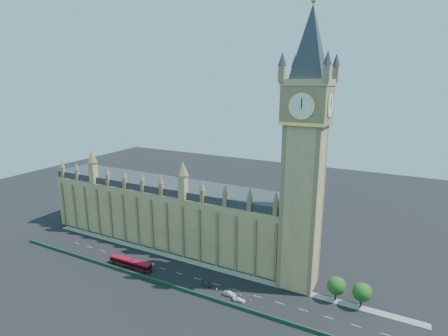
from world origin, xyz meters
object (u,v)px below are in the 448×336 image
at_px(red_bus, 131,263).
at_px(car_grey, 206,284).
at_px(car_white, 239,300).
at_px(car_silver, 229,294).

relative_size(red_bus, car_grey, 4.88).
height_order(car_grey, car_white, car_grey).
relative_size(car_grey, car_silver, 0.84).
bearing_deg(car_grey, car_silver, -91.64).
xyz_separation_m(car_grey, car_white, (14.30, -2.91, -0.05)).
bearing_deg(car_silver, car_white, -104.94).
relative_size(car_silver, car_white, 1.08).
distance_m(car_grey, car_silver, 10.17).
bearing_deg(car_white, car_grey, 70.52).
relative_size(red_bus, car_white, 4.46).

